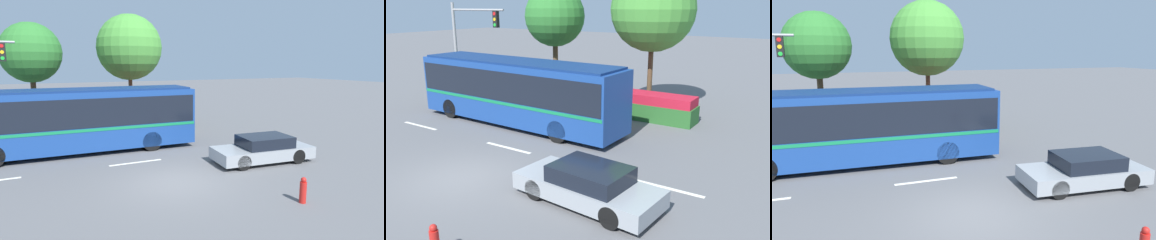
% 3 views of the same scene
% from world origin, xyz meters
% --- Properties ---
extents(ground_plane, '(140.00, 140.00, 0.00)m').
position_xyz_m(ground_plane, '(0.00, 0.00, 0.00)').
color(ground_plane, '#5B5B5E').
extents(city_bus, '(11.34, 2.75, 3.21)m').
position_xyz_m(city_bus, '(-2.64, 5.98, 1.82)').
color(city_bus, navy).
rests_on(city_bus, ground).
extents(sedan_foreground, '(4.64, 2.18, 1.20)m').
position_xyz_m(sedan_foreground, '(4.60, 0.85, 0.58)').
color(sedan_foreground, gray).
rests_on(sedan_foreground, ground).
extents(flowering_hedge, '(6.92, 1.41, 1.36)m').
position_xyz_m(flowering_hedge, '(1.37, 10.44, 0.67)').
color(flowering_hedge, '#286028').
rests_on(flowering_hedge, ground).
extents(street_tree_left, '(3.70, 3.70, 6.94)m').
position_xyz_m(street_tree_left, '(-4.78, 12.04, 5.07)').
color(street_tree_left, brown).
rests_on(street_tree_left, ground).
extents(street_tree_centre, '(4.59, 4.59, 7.84)m').
position_xyz_m(street_tree_centre, '(1.52, 12.41, 5.53)').
color(street_tree_centre, brown).
rests_on(street_tree_centre, ground).
extents(fire_hydrant, '(0.22, 0.22, 0.86)m').
position_xyz_m(fire_hydrant, '(3.00, -3.42, 0.41)').
color(fire_hydrant, red).
rests_on(fire_hydrant, ground).
extents(lane_stripe_mid, '(2.40, 0.16, 0.01)m').
position_xyz_m(lane_stripe_mid, '(6.27, 3.09, 0.01)').
color(lane_stripe_mid, silver).
rests_on(lane_stripe_mid, ground).
extents(lane_stripe_far, '(2.40, 0.16, 0.01)m').
position_xyz_m(lane_stripe_far, '(-0.73, 3.10, 0.01)').
color(lane_stripe_far, silver).
rests_on(lane_stripe_far, ground).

